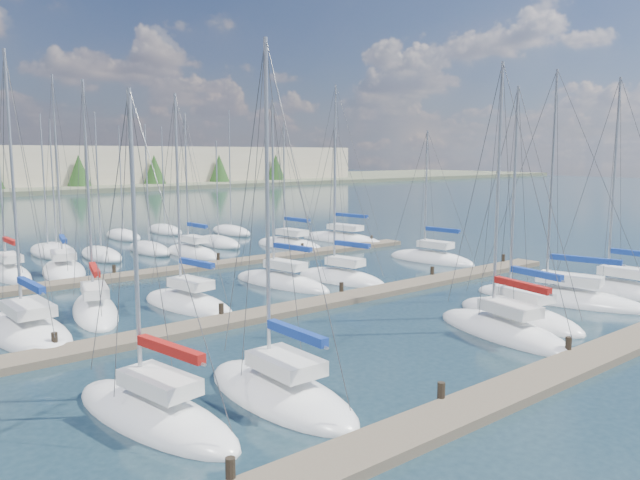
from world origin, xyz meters
TOP-DOWN VIEW (x-y plane):
  - ground at (0.00, 60.00)m, footprint 400.00×400.00m
  - dock_near at (0.00, 2.01)m, footprint 44.00×1.93m
  - dock_mid at (0.00, 16.01)m, footprint 44.00×1.93m
  - dock_far at (0.00, 30.01)m, footprint 44.00×1.93m
  - sailboat_c at (-7.65, 6.85)m, footprint 2.90×7.58m
  - sailboat_b at (-11.72, 7.92)m, footprint 3.64×8.06m
  - sailboat_d at (4.62, 6.42)m, footprint 3.87×8.23m
  - sailboat_g at (17.33, 7.10)m, footprint 3.15×8.10m
  - sailboat_f at (12.73, 8.19)m, footprint 4.96×9.92m
  - sailboat_q at (13.36, 34.51)m, footprint 3.48×8.26m
  - sailboat_k at (3.21, 21.74)m, footprint 3.37×8.20m
  - sailboat_n at (-9.37, 35.79)m, footprint 2.26×7.38m
  - sailboat_i at (-8.47, 22.04)m, footprint 4.06×7.96m
  - sailboat_l at (6.90, 20.21)m, footprint 3.52×7.20m
  - sailboat_p at (4.52, 35.98)m, footprint 2.78×7.22m
  - sailboat_e at (7.53, 7.48)m, footprint 3.55×7.88m
  - sailboat_r at (19.45, 34.40)m, footprint 4.23×9.84m
  - sailboat_m at (17.36, 21.54)m, footprint 3.20×7.75m
  - sailboat_j at (-4.03, 20.40)m, footprint 3.48×7.37m
  - sailboat_h at (-12.23, 20.25)m, footprint 3.30×8.17m
  - sailboat_o at (-6.13, 34.64)m, footprint 4.41×8.06m
  - distant_boats at (-4.34, 43.76)m, footprint 36.93×20.75m

SIDE VIEW (x-z plane):
  - ground at x=0.00m, z-range 0.00..0.00m
  - dock_near at x=0.00m, z-range -0.40..0.70m
  - dock_mid at x=0.00m, z-range -0.40..0.70m
  - dock_far at x=0.00m, z-range -0.40..0.70m
  - sailboat_q at x=13.36m, z-range -5.71..6.05m
  - sailboat_b at x=-11.72m, z-range -5.30..5.65m
  - sailboat_h at x=-12.23m, z-range -6.61..6.96m
  - sailboat_f at x=12.73m, z-range -6.59..6.94m
  - sailboat_m at x=17.36m, z-range -5.20..5.55m
  - sailboat_c at x=-7.65m, z-range -6.18..6.54m
  - sailboat_l at x=6.90m, z-range -5.22..5.58m
  - sailboat_g at x=17.33m, z-range -6.50..6.87m
  - sailboat_j at x=-4.03m, z-range -5.89..6.25m
  - sailboat_e at x=7.53m, z-range -5.95..6.32m
  - sailboat_r at x=19.45m, z-range -7.49..7.86m
  - sailboat_d at x=4.62m, z-range -6.33..6.70m
  - sailboat_p at x=4.52m, z-range -5.94..6.32m
  - sailboat_k at x=3.21m, z-range -5.95..6.32m
  - sailboat_o at x=-6.13m, z-range -6.97..7.36m
  - sailboat_i at x=-8.47m, z-range -6.16..6.54m
  - sailboat_n at x=-9.37m, z-range -6.52..6.92m
  - distant_boats at x=-4.34m, z-range -6.36..6.94m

